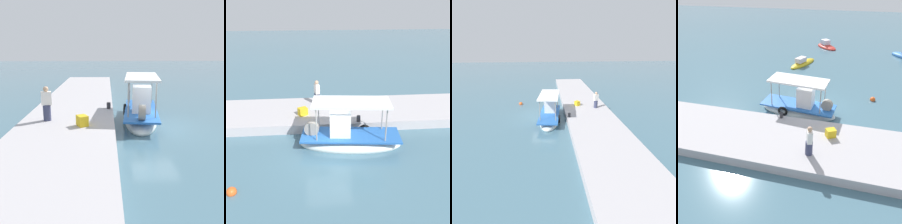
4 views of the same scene
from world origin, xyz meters
The scene contains 7 objects.
ground_plane centered at (0.00, 0.00, 0.00)m, with size 120.00×120.00×0.00m, color #476C7D.
dock_quay centered at (0.00, -4.65, 0.29)m, with size 36.00×4.77×0.58m, color #B2ADB0.
main_fishing_boat centered at (-1.18, -0.68, 0.50)m, with size 5.77×2.42×3.00m.
fisherman_near_bollard centered at (0.46, -5.69, 1.38)m, with size 0.49×0.56×1.76m.
mooring_bollard centered at (-2.03, -2.53, 0.77)m, with size 0.24×0.24×0.37m, color #2D2D33.
cargo_crate centered at (1.43, -3.82, 0.84)m, with size 0.55×0.44×0.51m, color gold.
marker_buoy centered at (4.23, 2.81, 0.09)m, with size 0.44×0.44×0.44m.
Camera 2 is at (0.56, 11.98, 7.55)m, focal length 42.09 mm.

